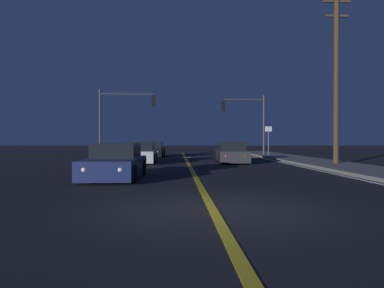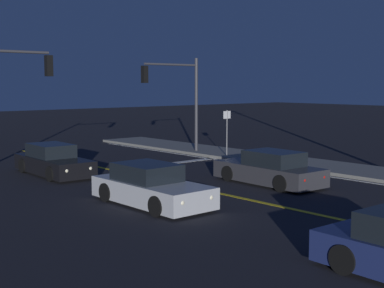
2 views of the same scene
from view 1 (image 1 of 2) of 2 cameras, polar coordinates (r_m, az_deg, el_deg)
ground_plane at (r=8.03m, az=3.15°, el=-9.99°), size 160.00×160.00×0.00m
sidewalk_right at (r=21.71m, az=21.03°, el=-3.06°), size 3.20×43.20×0.15m
lane_line_center at (r=19.92m, az=-0.30°, el=-3.55°), size 0.20×40.80×0.01m
lane_line_edge_right at (r=21.04m, az=16.40°, el=-3.35°), size 0.16×40.80×0.01m
stop_bar at (r=30.64m, az=4.81°, el=-2.05°), size 6.29×0.50×0.01m
car_parked_curb_navy at (r=14.41m, az=-11.69°, el=-2.90°), size 2.07×4.64×1.34m
car_lead_oncoming_black at (r=31.15m, az=-5.98°, el=-0.94°), size 1.93×4.76×1.34m
car_following_oncoming_charcoal at (r=23.67m, az=6.10°, el=-1.47°), size 2.04×4.72×1.34m
car_distant_tail_silver at (r=23.64m, az=-7.88°, el=-1.48°), size 1.95×4.55×1.34m
traffic_signal_near_right at (r=33.35m, az=8.64°, el=4.38°), size 3.85×0.28×5.41m
traffic_signal_far_left at (r=31.67m, az=-10.95°, el=4.97°), size 4.69×0.28×5.68m
utility_pole_right at (r=22.48m, az=21.34°, el=9.81°), size 1.54×0.30×9.77m
street_sign_corner at (r=30.80m, az=11.68°, el=1.16°), size 0.56×0.09×2.58m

